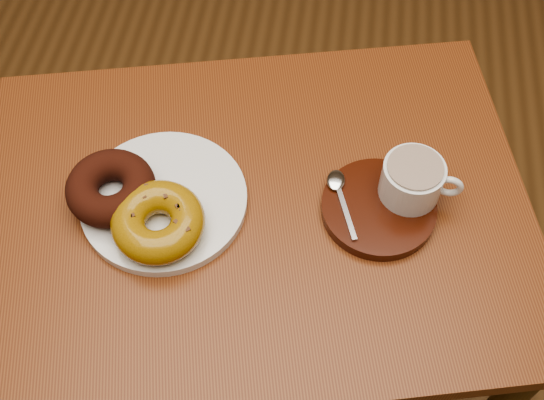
# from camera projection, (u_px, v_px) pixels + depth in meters

# --- Properties ---
(ground) EXTENTS (6.00, 6.00, 0.00)m
(ground) POSITION_uv_depth(u_px,v_px,m) (173.00, 383.00, 1.47)
(ground) COLOR brown
(ground) RESTS_ON ground
(cafe_table) EXTENTS (0.84, 0.70, 0.68)m
(cafe_table) POSITION_uv_depth(u_px,v_px,m) (258.00, 246.00, 1.00)
(cafe_table) COLOR brown
(cafe_table) RESTS_ON ground
(donut_plate) EXTENTS (0.27, 0.27, 0.01)m
(donut_plate) POSITION_uv_depth(u_px,v_px,m) (164.00, 200.00, 0.90)
(donut_plate) COLOR silver
(donut_plate) RESTS_ON cafe_table
(donut_cinnamon) EXTENTS (0.15, 0.15, 0.04)m
(donut_cinnamon) POSITION_uv_depth(u_px,v_px,m) (111.00, 188.00, 0.88)
(donut_cinnamon) COLOR #35120A
(donut_cinnamon) RESTS_ON donut_plate
(donut_caramel) EXTENTS (0.14, 0.14, 0.04)m
(donut_caramel) POSITION_uv_depth(u_px,v_px,m) (158.00, 222.00, 0.85)
(donut_caramel) COLOR #9A6D10
(donut_caramel) RESTS_ON donut_plate
(saucer) EXTENTS (0.16, 0.16, 0.02)m
(saucer) POSITION_uv_depth(u_px,v_px,m) (378.00, 208.00, 0.90)
(saucer) COLOR #321006
(saucer) RESTS_ON cafe_table
(coffee_cup) EXTENTS (0.11, 0.08, 0.06)m
(coffee_cup) POSITION_uv_depth(u_px,v_px,m) (413.00, 180.00, 0.88)
(coffee_cup) COLOR silver
(coffee_cup) RESTS_ON saucer
(teaspoon) EXTENTS (0.05, 0.11, 0.01)m
(teaspoon) POSITION_uv_depth(u_px,v_px,m) (338.00, 186.00, 0.90)
(teaspoon) COLOR silver
(teaspoon) RESTS_ON saucer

